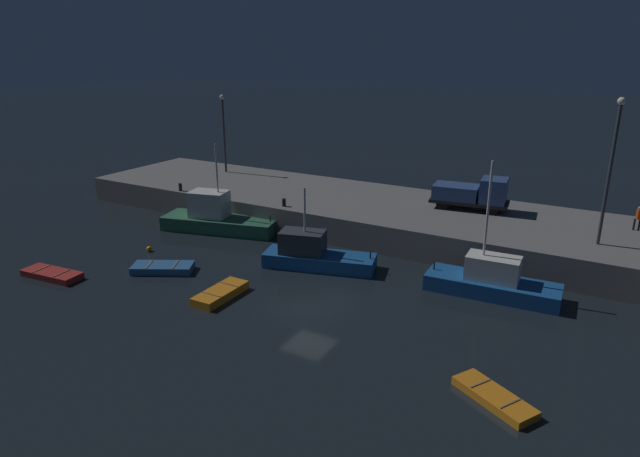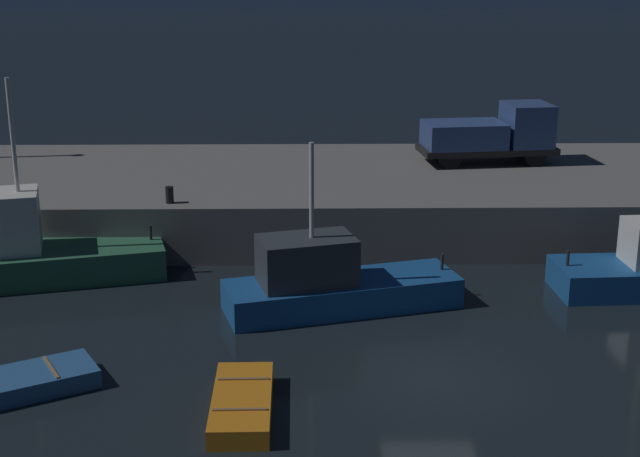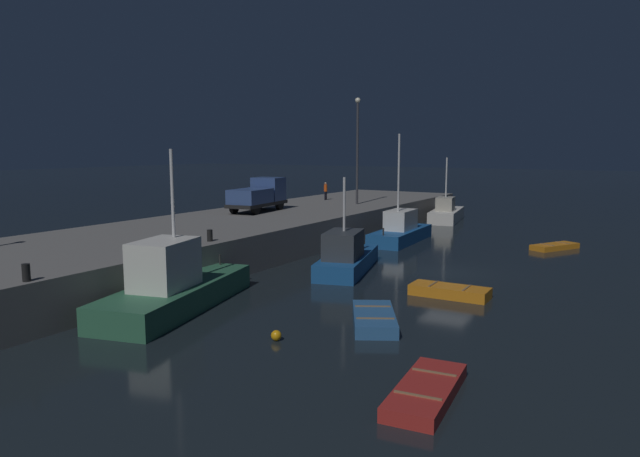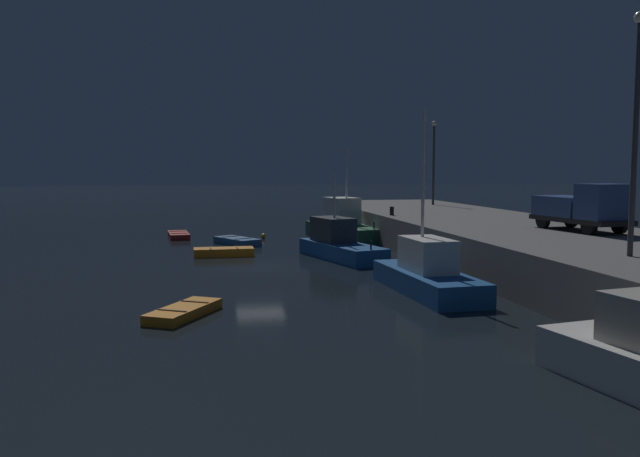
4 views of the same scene
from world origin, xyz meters
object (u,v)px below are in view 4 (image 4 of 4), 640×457
fishing_trawler_green (339,244)px  bollard_central (351,203)px  dinghy_red_small (224,252)px  rowboat_white_mid (184,311)px  lamp_post_east (636,116)px  rowboat_blue_far (237,241)px  lamp_post_west (434,155)px  utility_truck (583,208)px  bollard_west (392,211)px  fishing_boat_blue (427,274)px  mooring_buoy_near (263,236)px  fishing_trawler_red (345,226)px  dinghy_orange_near (179,235)px

fishing_trawler_green → bollard_central: 16.12m
dinghy_red_small → rowboat_white_mid: bearing=-7.4°
lamp_post_east → bollard_central: lamp_post_east is taller
lamp_post_east → bollard_central: 31.48m
rowboat_blue_far → bollard_central: 12.63m
rowboat_white_mid → lamp_post_west: bearing=145.7°
utility_truck → bollard_central: 23.31m
rowboat_blue_far → lamp_post_west: lamp_post_west is taller
utility_truck → bollard_west: bearing=-153.4°
fishing_boat_blue → lamp_post_east: size_ratio=0.88×
fishing_trawler_green → mooring_buoy_near: bearing=-163.8°
fishing_boat_blue → bollard_central: size_ratio=12.22×
dinghy_red_small → bollard_central: 17.27m
lamp_post_west → utility_truck: 23.93m
rowboat_white_mid → bollard_west: bearing=144.5°
fishing_trawler_red → dinghy_orange_near: bearing=-103.2°
mooring_buoy_near → bollard_west: (5.78, 8.10, 2.14)m
dinghy_orange_near → rowboat_blue_far: 6.59m
fishing_trawler_red → lamp_post_west: size_ratio=1.29×
fishing_trawler_red → lamp_post_east: (25.71, 4.67, 6.10)m
dinghy_red_small → mooring_buoy_near: 9.55m
dinghy_orange_near → bollard_central: bearing=99.9°
bollard_west → bollard_central: (-9.97, -0.39, 0.02)m
dinghy_red_small → utility_truck: size_ratio=0.62×
rowboat_blue_far → lamp_post_west: bearing=117.3°
fishing_trawler_red → lamp_post_east: bearing=10.3°
fishing_trawler_green → rowboat_blue_far: (-7.79, -5.39, -0.61)m
fishing_boat_blue → utility_truck: 10.65m
fishing_trawler_green → lamp_post_west: bearing=144.4°
mooring_buoy_near → lamp_post_east: lamp_post_east is taller
rowboat_blue_far → bollard_central: size_ratio=6.38×
bollard_central → lamp_post_east: bearing=5.4°
lamp_post_east → bollard_west: bearing=-173.1°
dinghy_red_small → fishing_boat_blue: bearing=31.3°
fishing_trawler_red → dinghy_orange_near: 12.49m
fishing_boat_blue → rowboat_blue_far: bearing=-159.9°
fishing_boat_blue → dinghy_orange_near: 26.17m
mooring_buoy_near → fishing_trawler_red: bearing=79.7°
bollard_west → bollard_central: 9.98m
fishing_boat_blue → fishing_trawler_green: (-10.81, -1.42, 0.03)m
rowboat_white_mid → lamp_post_west: (-30.13, 20.57, 6.10)m
fishing_trawler_red → lamp_post_west: 12.62m
fishing_trawler_red → lamp_post_west: bearing=125.5°
fishing_trawler_green → mooring_buoy_near: 11.71m
lamp_post_west → lamp_post_east: size_ratio=0.83×
dinghy_red_small → lamp_post_east: 23.60m
bollard_west → rowboat_blue_far: bearing=-102.9°
mooring_buoy_near → lamp_post_west: 17.36m
mooring_buoy_near → lamp_post_east: bearing=21.7°
lamp_post_east → rowboat_white_mid: bearing=-98.0°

